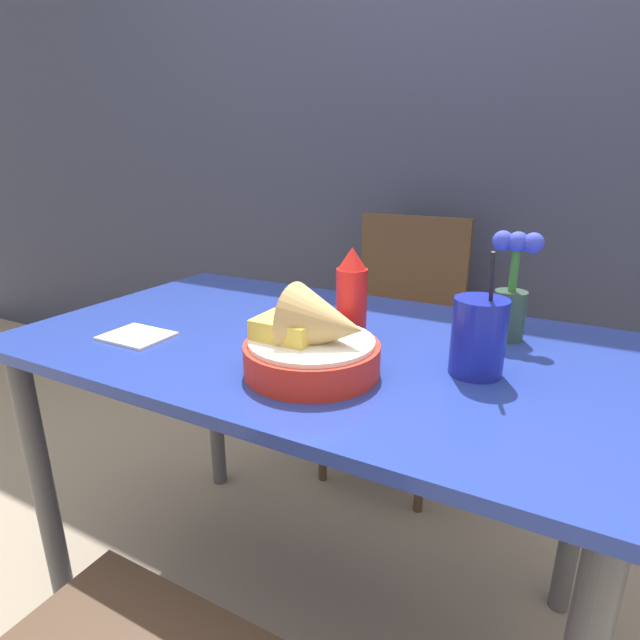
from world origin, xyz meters
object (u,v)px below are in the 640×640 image
drink_cup (478,339)px  food_basket (316,343)px  ketchup_bottle (351,295)px  chair_far_window (403,325)px  flower_vase (512,292)px

drink_cup → food_basket: bearing=-151.7°
ketchup_bottle → drink_cup: 0.28m
ketchup_bottle → chair_far_window: bearing=100.1°
drink_cup → flower_vase: (0.02, 0.21, 0.04)m
chair_far_window → drink_cup: 0.94m
chair_far_window → flower_vase: 0.79m
food_basket → ketchup_bottle: 0.20m
flower_vase → drink_cup: bearing=-95.6°
food_basket → flower_vase: flower_vase is taller
food_basket → drink_cup: bearing=28.3°
food_basket → ketchup_bottle: (-0.02, 0.20, 0.04)m
ketchup_bottle → flower_vase: (0.29, 0.15, 0.01)m
flower_vase → food_basket: bearing=-128.0°
drink_cup → flower_vase: 0.22m
ketchup_bottle → drink_cup: bearing=-12.4°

